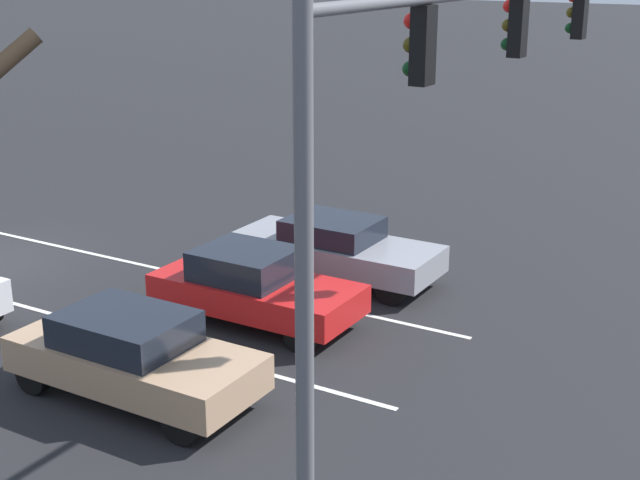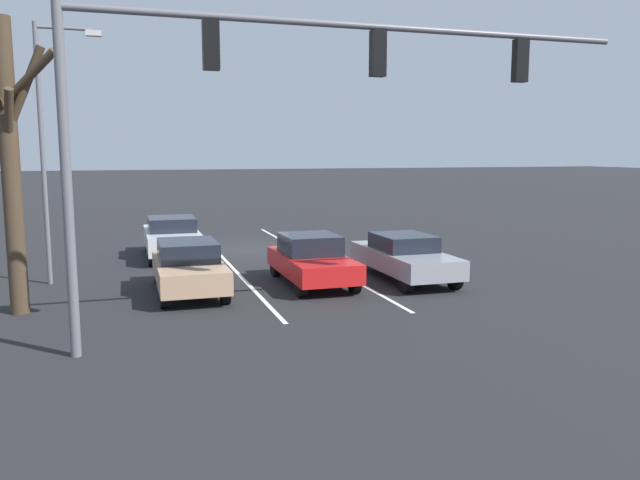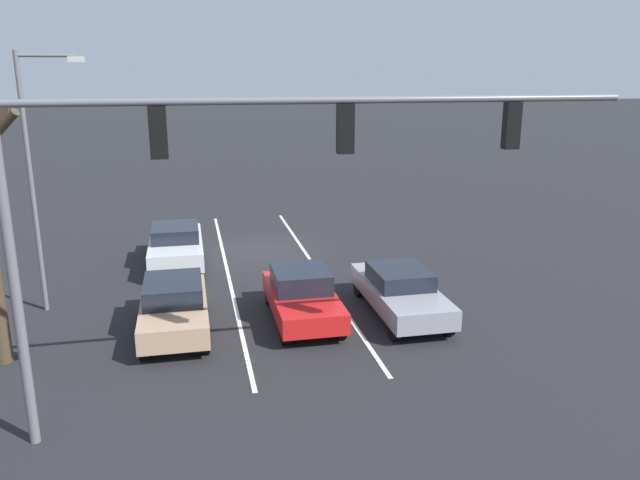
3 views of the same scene
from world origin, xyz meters
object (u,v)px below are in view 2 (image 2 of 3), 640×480
car_gray_leftlane_front (404,256)px  bare_tree_near (11,151)px  street_lamp_right_shoulder (49,136)px  car_tan_rightlane_front (189,266)px  traffic_signal_gantry (272,85)px  car_silver_rightlane_second (172,236)px  car_red_midlane_front (312,259)px

car_gray_leftlane_front → bare_tree_near: size_ratio=0.67×
car_gray_leftlane_front → bare_tree_near: (10.80, 1.00, 3.25)m
bare_tree_near → car_gray_leftlane_front: bearing=-174.7°
car_gray_leftlane_front → street_lamp_right_shoulder: 11.23m
street_lamp_right_shoulder → bare_tree_near: (0.51, 3.55, -0.45)m
car_tan_rightlane_front → traffic_signal_gantry: size_ratio=0.35×
car_silver_rightlane_second → street_lamp_right_shoulder: bearing=46.1°
traffic_signal_gantry → street_lamp_right_shoulder: street_lamp_right_shoulder is taller
car_tan_rightlane_front → car_red_midlane_front: bearing=-178.4°
car_red_midlane_front → car_gray_leftlane_front: bearing=176.5°
car_silver_rightlane_second → bare_tree_near: bearing=60.4°
car_gray_leftlane_front → street_lamp_right_shoulder: size_ratio=0.62×
bare_tree_near → street_lamp_right_shoulder: bearing=-98.1°
car_gray_leftlane_front → car_silver_rightlane_second: 9.19m
car_gray_leftlane_front → bare_tree_near: bare_tree_near is taller
car_gray_leftlane_front → traffic_signal_gantry: (5.32, 4.89, 4.57)m
car_gray_leftlane_front → bare_tree_near: 11.32m
street_lamp_right_shoulder → car_silver_rightlane_second: bearing=-133.9°
car_silver_rightlane_second → traffic_signal_gantry: size_ratio=0.38×
car_silver_rightlane_second → street_lamp_right_shoulder: (3.69, 3.84, 3.63)m
car_tan_rightlane_front → street_lamp_right_shoulder: bearing=-33.9°
traffic_signal_gantry → street_lamp_right_shoulder: bearing=-56.2°
car_silver_rightlane_second → car_tan_rightlane_front: bearing=89.9°
street_lamp_right_shoulder → traffic_signal_gantry: bearing=123.8°
car_red_midlane_front → street_lamp_right_shoulder: (7.34, -2.37, 3.67)m
car_red_midlane_front → car_gray_leftlane_front: 2.96m
car_gray_leftlane_front → car_red_midlane_front: bearing=-3.5°
car_tan_rightlane_front → car_gray_leftlane_front: (-6.61, 0.08, -0.03)m
bare_tree_near → car_tan_rightlane_front: bearing=-165.6°
car_silver_rightlane_second → bare_tree_near: (4.20, 7.39, 3.18)m
car_silver_rightlane_second → street_lamp_right_shoulder: street_lamp_right_shoulder is taller
traffic_signal_gantry → street_lamp_right_shoulder: (4.98, -7.45, -0.87)m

